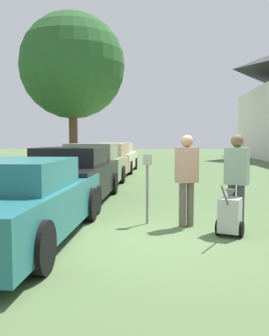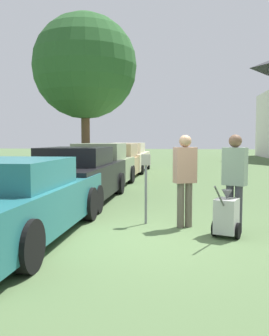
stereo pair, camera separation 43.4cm
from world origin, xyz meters
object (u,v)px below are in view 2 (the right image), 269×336
at_px(parked_car_teal, 16,201).
at_px(parking_meter, 146,176).
at_px(person_worker, 185,175).
at_px(equipment_cart, 226,216).
at_px(parked_car_tan, 118,162).
at_px(parked_car_black, 78,176).
at_px(parked_car_cream, 128,158).
at_px(parked_car_sage, 101,167).
at_px(person_supervisor, 235,177).

relative_size(parked_car_teal, parking_meter, 3.60).
bearing_deg(person_worker, equipment_cart, 112.53).
relative_size(parking_meter, equipment_cart, 1.42).
bearing_deg(parked_car_tan, parked_car_black, -89.41).
relative_size(parked_car_teal, parked_car_cream, 0.98).
height_order(parked_car_black, parked_car_sage, parked_car_sage).
bearing_deg(person_worker, person_supervisor, 138.21).
distance_m(parked_car_black, parked_car_cream, 9.74).
xyz_separation_m(person_worker, person_supervisor, (0.90, -0.30, 0.00)).
bearing_deg(parked_car_sage, parked_car_tan, 90.59).
relative_size(parked_car_black, parked_car_sage, 1.10).
relative_size(parked_car_tan, parked_car_cream, 1.02).
bearing_deg(parked_car_sage, equipment_cart, -60.02).
height_order(parked_car_black, person_supervisor, person_supervisor).
bearing_deg(equipment_cart, parked_car_tan, 131.00).
relative_size(person_supervisor, equipment_cart, 1.81).
relative_size(parked_car_sage, person_worker, 2.59).
height_order(parked_car_teal, person_supervisor, person_supervisor).
bearing_deg(parked_car_tan, parked_car_cream, 90.58).
xyz_separation_m(parked_car_tan, person_worker, (2.89, -9.24, 0.34)).
bearing_deg(parked_car_sage, parked_car_teal, -89.42).
relative_size(person_worker, equipment_cart, 1.81).
relative_size(parked_car_black, parked_car_cream, 0.99).
relative_size(parked_car_teal, person_supervisor, 2.83).
bearing_deg(parked_car_teal, parked_car_sage, 90.58).
relative_size(parked_car_tan, parking_meter, 3.72).
distance_m(parked_car_sage, person_supervisor, 7.11).
bearing_deg(parked_car_cream, person_worker, -76.31).
xyz_separation_m(parked_car_black, parked_car_tan, (-0.00, 6.56, -0.01)).
relative_size(parked_car_cream, person_supervisor, 2.87).
distance_m(parked_car_black, parking_meter, 3.28).
distance_m(parked_car_teal, parking_meter, 2.57).
xyz_separation_m(parked_car_teal, person_worker, (2.89, 1.24, 0.38)).
bearing_deg(parked_car_tan, parking_meter, -76.28).
bearing_deg(parked_car_cream, parking_meter, -79.61).
relative_size(parked_car_cream, person_worker, 2.88).
distance_m(parked_car_sage, parked_car_cream, 6.71).
distance_m(parked_car_cream, person_supervisor, 13.28).
height_order(parked_car_teal, parked_car_cream, parked_car_cream).
bearing_deg(parking_meter, person_supervisor, -16.29).
relative_size(person_worker, person_supervisor, 1.00).
height_order(parked_car_black, parked_car_cream, parked_car_cream).
xyz_separation_m(parked_car_black, person_worker, (2.89, -2.68, 0.33)).
distance_m(parked_car_cream, person_worker, 12.76).
relative_size(parked_car_sage, parking_meter, 3.30).
xyz_separation_m(parked_car_sage, parked_car_cream, (-0.00, 6.71, -0.01)).
bearing_deg(parked_car_sage, person_supervisor, -57.17).
xyz_separation_m(person_worker, equipment_cart, (0.72, -0.70, -0.65)).
bearing_deg(parked_car_teal, parked_car_black, 90.58).
bearing_deg(parked_car_teal, equipment_cart, 9.19).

